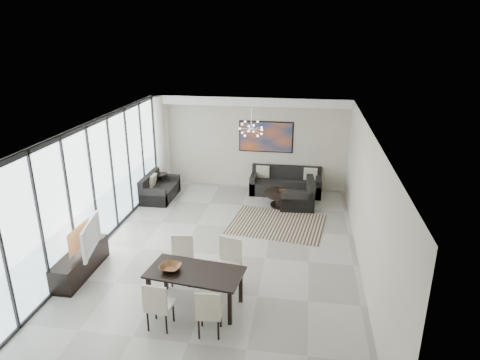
% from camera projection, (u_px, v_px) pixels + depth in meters
% --- Properties ---
extents(room_shell, '(6.00, 9.00, 2.90)m').
position_uv_depth(room_shell, '(243.00, 197.00, 9.08)').
color(room_shell, '#A8A39B').
rests_on(room_shell, ground).
extents(window_wall, '(0.37, 8.95, 2.90)m').
position_uv_depth(window_wall, '(97.00, 187.00, 9.56)').
color(window_wall, silver).
rests_on(window_wall, floor).
extents(soffit, '(5.98, 0.40, 0.26)m').
position_uv_depth(soffit, '(249.00, 101.00, 12.69)').
color(soffit, white).
rests_on(soffit, room_shell).
extents(painting, '(1.68, 0.04, 0.98)m').
position_uv_depth(painting, '(266.00, 137.00, 13.16)').
color(painting, '#CC561C').
rests_on(painting, room_shell).
extents(chandelier, '(0.66, 0.66, 0.71)m').
position_uv_depth(chandelier, '(251.00, 129.00, 11.12)').
color(chandelier, silver).
rests_on(chandelier, room_shell).
extents(rug, '(2.60, 2.13, 0.01)m').
position_uv_depth(rug, '(277.00, 224.00, 11.13)').
color(rug, black).
rests_on(rug, floor).
extents(coffee_table, '(1.10, 1.10, 0.39)m').
position_uv_depth(coffee_table, '(284.00, 198.00, 12.23)').
color(coffee_table, black).
rests_on(coffee_table, floor).
extents(bowl_coffee, '(0.22, 0.22, 0.07)m').
position_uv_depth(bowl_coffee, '(282.00, 191.00, 12.21)').
color(bowl_coffee, brown).
rests_on(bowl_coffee, coffee_table).
extents(sofa_main, '(2.15, 0.88, 0.78)m').
position_uv_depth(sofa_main, '(286.00, 185.00, 13.15)').
color(sofa_main, black).
rests_on(sofa_main, floor).
extents(loveseat, '(0.81, 1.45, 0.72)m').
position_uv_depth(loveseat, '(159.00, 190.00, 12.76)').
color(loveseat, black).
rests_on(loveseat, floor).
extents(armchair, '(1.01, 1.05, 0.83)m').
position_uv_depth(armchair, '(298.00, 197.00, 12.14)').
color(armchair, black).
rests_on(armchair, floor).
extents(side_table, '(0.43, 0.43, 0.58)m').
position_uv_depth(side_table, '(161.00, 180.00, 13.20)').
color(side_table, black).
rests_on(side_table, floor).
extents(tv_console, '(0.47, 1.67, 0.52)m').
position_uv_depth(tv_console, '(80.00, 263.00, 8.83)').
color(tv_console, black).
rests_on(tv_console, floor).
extents(television, '(0.37, 1.14, 0.65)m').
position_uv_depth(television, '(85.00, 236.00, 8.66)').
color(television, gray).
rests_on(television, tv_console).
extents(dining_table, '(1.81, 1.07, 0.71)m').
position_uv_depth(dining_table, '(195.00, 276.00, 7.70)').
color(dining_table, black).
rests_on(dining_table, floor).
extents(dining_chair_sw, '(0.44, 0.44, 0.91)m').
position_uv_depth(dining_chair_sw, '(158.00, 303.00, 7.10)').
color(dining_chair_sw, beige).
rests_on(dining_chair_sw, floor).
extents(dining_chair_se, '(0.44, 0.44, 0.89)m').
position_uv_depth(dining_chair_se, '(209.00, 310.00, 6.95)').
color(dining_chair_se, beige).
rests_on(dining_chair_se, floor).
extents(dining_chair_nw, '(0.48, 0.48, 0.95)m').
position_uv_depth(dining_chair_nw, '(182.00, 256.00, 8.52)').
color(dining_chair_nw, beige).
rests_on(dining_chair_nw, floor).
extents(dining_chair_ne, '(0.57, 0.57, 1.01)m').
position_uv_depth(dining_chair_ne, '(228.00, 259.00, 8.32)').
color(dining_chair_ne, beige).
rests_on(dining_chair_ne, floor).
extents(bowl_dining, '(0.43, 0.43, 0.09)m').
position_uv_depth(bowl_dining, '(170.00, 268.00, 7.70)').
color(bowl_dining, brown).
rests_on(bowl_dining, dining_table).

